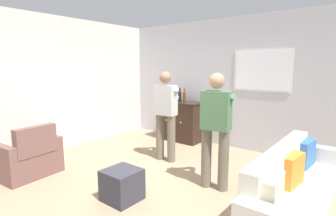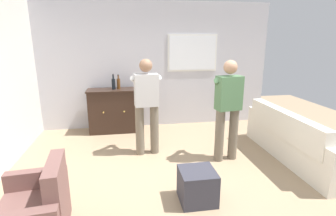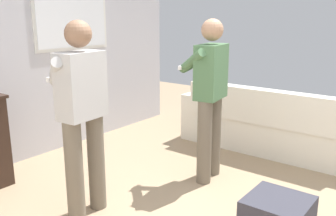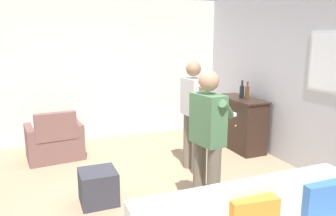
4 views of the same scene
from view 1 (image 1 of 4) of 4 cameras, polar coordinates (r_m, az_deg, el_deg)
The scene contains 11 objects.
ground at distance 4.15m, azimuth -5.38°, elevation -16.20°, with size 10.40×10.40×0.00m, color #9E8466.
wall_back_with_window at distance 5.96m, azimuth 12.61°, elevation 5.33°, with size 5.20×0.15×2.80m.
wall_side_left at distance 5.94m, azimuth -24.53°, elevation 4.65°, with size 0.12×5.20×2.80m, color silver.
couch at distance 3.46m, azimuth 25.59°, elevation -16.28°, with size 0.57×2.32×0.84m.
armchair at distance 4.88m, azimuth -27.96°, elevation -9.68°, with size 0.73×0.94×0.85m.
sideboard_cabinet at distance 6.30m, azimuth 2.45°, elevation -2.83°, with size 1.11×0.49×0.95m.
bottle_wine_green at distance 6.20m, azimuth 2.58°, elevation 2.57°, with size 0.08×0.08×0.33m.
bottle_liquor_amber at distance 6.17m, azimuth 3.59°, elevation 2.49°, with size 0.07×0.07×0.31m.
ottoman at distance 3.68m, azimuth -9.98°, elevation -16.15°, with size 0.44×0.44×0.42m, color #33333D.
person_standing_left at distance 4.87m, azimuth -0.46°, elevation -0.80°, with size 0.56×0.49×1.68m.
person_standing_right at distance 3.79m, azimuth 10.40°, elevation -3.76°, with size 0.55×0.50×1.68m.
Camera 1 is at (2.62, -2.70, 1.76)m, focal length 28.00 mm.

